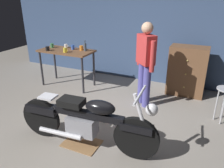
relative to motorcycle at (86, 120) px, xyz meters
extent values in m
plane|color=gray|center=(-0.02, 0.26, -0.45)|extent=(12.00, 12.00, 0.00)
cube|color=#384C70|center=(-0.02, 3.06, 1.10)|extent=(8.00, 0.12, 3.10)
cube|color=brown|center=(-1.64, 1.87, 0.43)|extent=(1.30, 0.64, 0.04)
cylinder|color=#2D2D33|center=(-2.23, 1.61, -0.02)|extent=(0.05, 0.05, 0.86)
cylinder|color=#2D2D33|center=(-1.05, 1.61, -0.02)|extent=(0.05, 0.05, 0.86)
cylinder|color=#2D2D33|center=(-2.23, 2.13, -0.02)|extent=(0.05, 0.05, 0.86)
cylinder|color=#2D2D33|center=(-1.05, 2.13, -0.02)|extent=(0.05, 0.05, 0.86)
cylinder|color=black|center=(0.76, 0.06, -0.13)|extent=(0.64, 0.12, 0.64)
cylinder|color=black|center=(-0.79, -0.06, -0.13)|extent=(0.64, 0.12, 0.64)
cube|color=black|center=(0.76, 0.06, 0.05)|extent=(0.45, 0.17, 0.10)
cube|color=black|center=(-0.74, -0.05, 0.05)|extent=(0.53, 0.22, 0.12)
cube|color=gray|center=(-0.07, 0.00, -0.11)|extent=(0.46, 0.27, 0.28)
cube|color=black|center=(0.03, 0.01, 0.10)|extent=(1.10, 0.18, 0.10)
ellipsoid|color=black|center=(0.23, 0.02, 0.25)|extent=(0.46, 0.25, 0.20)
cube|color=black|center=(-0.22, -0.01, 0.25)|extent=(0.38, 0.27, 0.10)
cube|color=silver|center=(-0.62, -0.04, 0.27)|extent=(0.25, 0.22, 0.03)
cylinder|color=silver|center=(0.82, 0.07, 0.20)|extent=(0.27, 0.07, 0.68)
cylinder|color=silver|center=(0.78, 0.06, 0.53)|extent=(0.08, 0.60, 0.03)
sphere|color=silver|center=(0.94, 0.07, 0.35)|extent=(0.16, 0.16, 0.16)
cylinder|color=silver|center=(-0.36, -0.16, -0.23)|extent=(0.70, 0.12, 0.07)
cylinder|color=#4E4B9B|center=(0.44, 1.60, -0.01)|extent=(0.15, 0.15, 0.88)
cylinder|color=#4E4B9B|center=(0.29, 1.74, -0.01)|extent=(0.15, 0.15, 0.88)
cube|color=#BF3333|center=(0.37, 1.67, 0.71)|extent=(0.43, 0.42, 0.56)
cylinder|color=#BF3333|center=(0.54, 1.50, 0.63)|extent=(0.09, 0.09, 0.58)
cylinder|color=#BF3333|center=(0.19, 1.83, 0.63)|extent=(0.09, 0.09, 0.58)
sphere|color=tan|center=(0.37, 1.67, 1.11)|extent=(0.22, 0.22, 0.22)
cylinder|color=#B2B2B7|center=(1.84, 1.72, -0.14)|extent=(0.02, 0.02, 0.62)
cylinder|color=#B2B2B7|center=(1.73, 1.61, -0.14)|extent=(0.02, 0.02, 0.62)
cylinder|color=#B2B2B7|center=(1.84, 1.50, -0.14)|extent=(0.02, 0.02, 0.62)
cube|color=brown|center=(1.08, 2.56, 0.10)|extent=(0.80, 0.44, 1.10)
sphere|color=tan|center=(1.08, 2.33, 0.40)|extent=(0.04, 0.04, 0.04)
sphere|color=tan|center=(1.08, 2.33, 0.10)|extent=(0.04, 0.04, 0.04)
sphere|color=tan|center=(1.08, 2.33, -0.20)|extent=(0.04, 0.04, 0.04)
cube|color=olive|center=(-0.10, 0.00, -0.44)|extent=(0.56, 0.40, 0.01)
cylinder|color=#3D7F4C|center=(-2.10, 1.93, 0.50)|extent=(0.08, 0.08, 0.10)
torus|color=#3D7F4C|center=(-2.05, 1.93, 0.51)|extent=(0.06, 0.01, 0.06)
cylinder|color=orange|center=(-1.30, 2.01, 0.50)|extent=(0.09, 0.09, 0.11)
torus|color=orange|center=(-1.25, 2.01, 0.51)|extent=(0.06, 0.01, 0.06)
cylinder|color=black|center=(-1.99, 1.63, 0.50)|extent=(0.08, 0.08, 0.10)
torus|color=black|center=(-1.95, 1.63, 0.51)|extent=(0.06, 0.01, 0.06)
cylinder|color=white|center=(-1.79, 2.07, 0.49)|extent=(0.08, 0.08, 0.09)
torus|color=white|center=(-1.74, 2.07, 0.50)|extent=(0.05, 0.01, 0.05)
cylinder|color=yellow|center=(-1.52, 1.67, 0.50)|extent=(0.08, 0.08, 0.11)
torus|color=yellow|center=(-1.47, 1.67, 0.51)|extent=(0.06, 0.01, 0.06)
cylinder|color=#2D51AD|center=(-1.52, 1.98, 0.50)|extent=(0.07, 0.07, 0.11)
torus|color=#2D51AD|center=(-1.48, 1.98, 0.51)|extent=(0.06, 0.01, 0.06)
cylinder|color=#3F4C59|center=(-1.18, 1.98, 0.54)|extent=(0.06, 0.06, 0.18)
cylinder|color=#3F4C59|center=(-1.18, 1.98, 0.66)|extent=(0.03, 0.03, 0.05)
cylinder|color=black|center=(-1.18, 1.98, 0.69)|extent=(0.03, 0.03, 0.01)
camera|label=1|loc=(1.50, -2.34, 1.71)|focal=35.35mm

